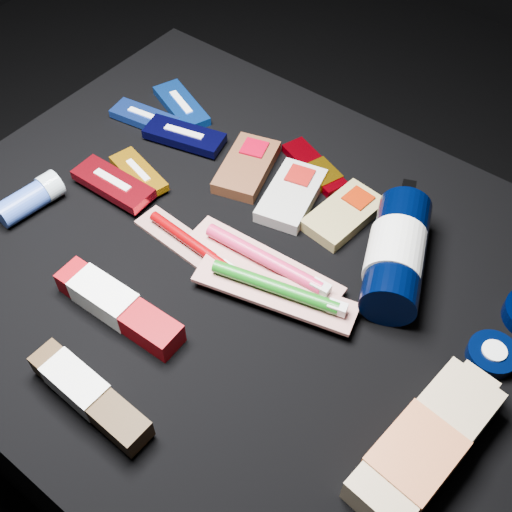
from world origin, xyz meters
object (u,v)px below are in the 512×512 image
Objects in this scene: bodywash_bottle at (423,447)px; deodorant_stick at (31,198)px; lotion_bottle at (397,254)px; toothpaste_carton_red at (114,304)px.

bodywash_bottle reaches higher than deodorant_stick.
lotion_bottle reaches higher than deodorant_stick.
toothpaste_carton_red is at bearing -7.25° from deodorant_stick.
deodorant_stick is 0.54× the size of toothpaste_carton_red.
toothpaste_carton_red is at bearing -164.02° from bodywash_bottle.
lotion_bottle is 0.27m from bodywash_bottle.
lotion_bottle is at bearing 132.89° from bodywash_bottle.
toothpaste_carton_red is at bearing -154.23° from lotion_bottle.
deodorant_stick is at bearing 164.34° from toothpaste_carton_red.
lotion_bottle is 0.39m from toothpaste_carton_red.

